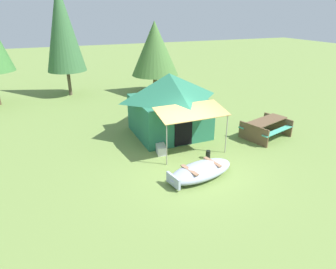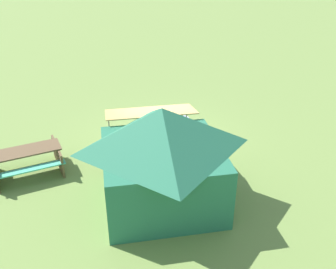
# 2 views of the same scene
# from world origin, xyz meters

# --- Properties ---
(ground_plane) EXTENTS (80.00, 80.00, 0.00)m
(ground_plane) POSITION_xyz_m (0.00, 0.00, 0.00)
(ground_plane) COLOR olive
(beached_rowboat) EXTENTS (2.55, 1.50, 0.46)m
(beached_rowboat) POSITION_xyz_m (-0.12, -0.85, 0.24)
(beached_rowboat) COLOR #9FA9C2
(beached_rowboat) RESTS_ON ground_plane
(canvas_cabin_tent) EXTENTS (3.20, 4.26, 2.66)m
(canvas_cabin_tent) POSITION_xyz_m (0.33, 2.96, 1.38)
(canvas_cabin_tent) COLOR #287051
(canvas_cabin_tent) RESTS_ON ground_plane
(picnic_table) EXTENTS (2.27, 1.92, 0.78)m
(picnic_table) POSITION_xyz_m (4.01, 1.07, 0.49)
(picnic_table) COLOR brown
(picnic_table) RESTS_ON ground_plane
(cooler_box) EXTENTS (0.44, 0.63, 0.33)m
(cooler_box) POSITION_xyz_m (-0.69, 1.28, 0.16)
(cooler_box) COLOR silver
(cooler_box) RESTS_ON ground_plane
(fuel_can) EXTENTS (0.20, 0.20, 0.31)m
(fuel_can) POSITION_xyz_m (0.76, 0.23, 0.15)
(fuel_can) COLOR black
(fuel_can) RESTS_ON ground_plane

